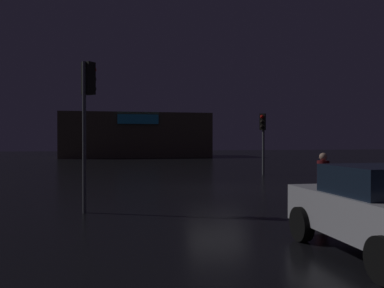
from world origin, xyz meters
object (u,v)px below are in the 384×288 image
traffic_signal_opposite (263,131)px  car_near (381,210)px  store_building (136,135)px  traffic_signal_main (88,97)px  pedestrian (323,178)px

traffic_signal_opposite → car_near: bearing=-104.7°
store_building → traffic_signal_main: bearing=-96.0°
traffic_signal_opposite → traffic_signal_main: bearing=-132.0°
traffic_signal_main → pedestrian: size_ratio=2.51×
traffic_signal_main → traffic_signal_opposite: size_ratio=1.18×
store_building → car_near: store_building is taller
pedestrian → traffic_signal_main: bearing=166.6°
traffic_signal_main → traffic_signal_opposite: traffic_signal_main is taller
store_building → traffic_signal_opposite: store_building is taller
store_building → car_near: bearing=-88.2°
traffic_signal_main → traffic_signal_opposite: 14.26m
store_building → traffic_signal_main: (-3.96, -37.73, 0.68)m
store_building → traffic_signal_opposite: size_ratio=4.80×
store_building → traffic_signal_opposite: (5.57, -27.15, -0.04)m
traffic_signal_main → pedestrian: traffic_signal_main is taller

